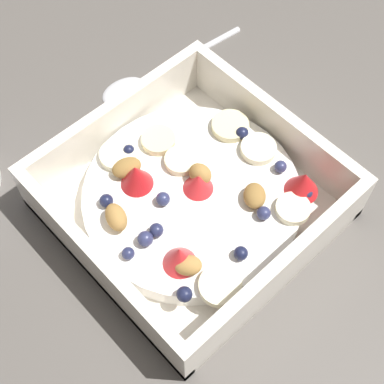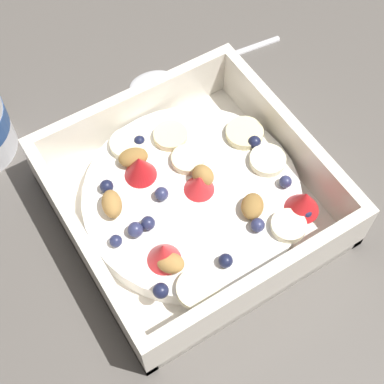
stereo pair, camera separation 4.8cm
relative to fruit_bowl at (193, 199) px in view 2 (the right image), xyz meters
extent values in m
plane|color=#56514C|center=(-0.01, -0.01, -0.02)|extent=(2.40, 2.40, 0.00)
cube|color=white|center=(0.00, 0.00, -0.02)|extent=(0.21, 0.21, 0.01)
cube|color=white|center=(0.00, -0.10, 0.01)|extent=(0.21, 0.01, 0.06)
cube|color=white|center=(0.00, 0.10, 0.01)|extent=(0.21, 0.01, 0.06)
cube|color=white|center=(-0.10, 0.00, 0.01)|extent=(0.01, 0.19, 0.06)
cube|color=white|center=(0.10, 0.00, 0.01)|extent=(0.01, 0.19, 0.06)
cylinder|color=white|center=(0.00, 0.00, 0.00)|extent=(0.19, 0.19, 0.02)
cylinder|color=#F7EFC6|center=(-0.07, -0.05, 0.01)|extent=(0.04, 0.04, 0.01)
cylinder|color=#F7EFC6|center=(0.07, 0.02, 0.01)|extent=(0.04, 0.04, 0.01)
cylinder|color=#F7EFC6|center=(-0.01, -0.07, 0.01)|extent=(0.04, 0.04, 0.01)
cylinder|color=#F4EAB7|center=(0.03, -0.01, 0.01)|extent=(0.04, 0.04, 0.01)
cylinder|color=beige|center=(0.03, -0.07, 0.01)|extent=(0.05, 0.05, 0.01)
cylinder|color=#F7EFC6|center=(-0.08, 0.04, 0.01)|extent=(0.04, 0.04, 0.01)
cylinder|color=beige|center=(0.06, -0.01, 0.01)|extent=(0.04, 0.04, 0.01)
cone|color=red|center=(0.04, 0.03, 0.02)|extent=(0.04, 0.04, 0.03)
cone|color=red|center=(-0.06, -0.07, 0.02)|extent=(0.04, 0.04, 0.03)
cone|color=red|center=(-0.04, 0.05, 0.02)|extent=(0.03, 0.03, 0.03)
cone|color=red|center=(0.00, -0.01, 0.02)|extent=(0.04, 0.04, 0.02)
sphere|color=#191E3D|center=(0.01, -0.07, 0.01)|extent=(0.01, 0.01, 0.01)
sphere|color=navy|center=(0.01, 0.02, 0.01)|extent=(0.01, 0.01, 0.01)
sphere|color=#191E3D|center=(-0.07, 0.01, 0.01)|extent=(0.01, 0.01, 0.01)
sphere|color=#23284C|center=(-0.01, 0.05, 0.01)|extent=(0.01, 0.01, 0.01)
sphere|color=#191E3D|center=(0.04, 0.06, 0.01)|extent=(0.01, 0.01, 0.01)
sphere|color=#23284C|center=(-0.01, 0.08, 0.01)|extent=(0.01, 0.01, 0.01)
sphere|color=#191E3D|center=(0.07, 0.01, 0.01)|extent=(0.01, 0.01, 0.01)
sphere|color=#191E3D|center=(-0.06, 0.07, 0.01)|extent=(0.01, 0.01, 0.01)
sphere|color=navy|center=(-0.03, -0.07, 0.01)|extent=(0.01, 0.01, 0.01)
sphere|color=navy|center=(0.00, 0.06, 0.02)|extent=(0.01, 0.01, 0.01)
sphere|color=#23284C|center=(-0.07, -0.07, 0.01)|extent=(0.01, 0.01, 0.01)
sphere|color=navy|center=(-0.06, -0.03, 0.01)|extent=(0.01, 0.01, 0.01)
ellipsoid|color=#AD7F42|center=(0.02, 0.06, 0.02)|extent=(0.03, 0.02, 0.02)
ellipsoid|color=olive|center=(0.05, 0.03, 0.02)|extent=(0.02, 0.03, 0.01)
ellipsoid|color=olive|center=(-0.04, -0.03, 0.02)|extent=(0.03, 0.03, 0.01)
ellipsoid|color=#AD7F42|center=(-0.05, 0.05, 0.02)|extent=(0.03, 0.03, 0.02)
ellipsoid|color=#AD7F42|center=(0.01, -0.01, 0.02)|extent=(0.02, 0.02, 0.02)
ellipsoid|color=silver|center=(0.15, -0.04, -0.02)|extent=(0.04, 0.05, 0.01)
cylinder|color=silver|center=(0.14, -0.13, -0.02)|extent=(0.02, 0.12, 0.01)
camera|label=1|loc=(-0.18, 0.17, 0.42)|focal=53.33mm
camera|label=2|loc=(-0.21, 0.13, 0.42)|focal=53.33mm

